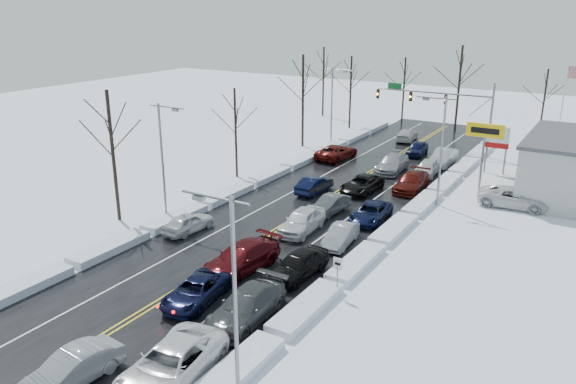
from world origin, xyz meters
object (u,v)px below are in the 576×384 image
Objects in this scene: traffic_signal_mast at (445,103)px; oncoming_car_0 at (314,193)px; tires_plus_sign at (485,135)px; flagpole at (564,106)px.

traffic_signal_mast reaches higher than oncoming_car_0.
tires_plus_sign is at bearing -144.02° from oncoming_car_0.
flagpole reaches higher than traffic_signal_mast.
oncoming_car_0 is at bearing -127.03° from flagpole.
flagpole is (11.72, 2.01, 0.45)m from traffic_signal_mast.
tires_plus_sign is 0.60× the size of flagpole.
traffic_signal_mast is at bearing 120.46° from tires_plus_sign.
oncoming_car_0 is (-16.93, -22.44, -5.93)m from flagpole.
tires_plus_sign is at bearing -108.44° from flagpole.
traffic_signal_mast is at bearing -102.84° from oncoming_car_0.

